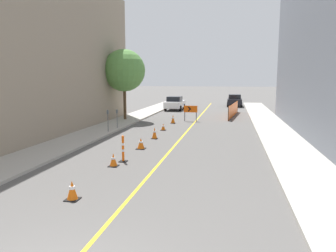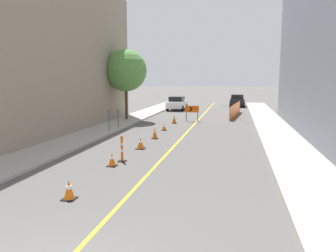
{
  "view_description": "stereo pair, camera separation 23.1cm",
  "coord_description": "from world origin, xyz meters",
  "px_view_note": "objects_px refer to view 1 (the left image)",
  "views": [
    {
      "loc": [
        3.01,
        -4.4,
        3.64
      ],
      "look_at": [
        -0.47,
        13.45,
        1.0
      ],
      "focal_mm": 35.0,
      "sensor_mm": 36.0,
      "label": 1
    },
    {
      "loc": [
        3.23,
        -4.35,
        3.64
      ],
      "look_at": [
        -0.47,
        13.45,
        1.0
      ],
      "focal_mm": 35.0,
      "sensor_mm": 36.0,
      "label": 2
    }
  ],
  "objects_px": {
    "traffic_cone_nearest": "(72,190)",
    "street_tree_left_near": "(124,71)",
    "delineator_post_front": "(123,150)",
    "parking_meter_near_curb": "(117,115)",
    "parked_car_curb_mid": "(235,100)",
    "parking_meter_far_curb": "(108,116)",
    "traffic_cone_third": "(141,143)",
    "traffic_cone_farthest": "(173,119)",
    "traffic_cone_second": "(113,160)",
    "arrow_barricade_primary": "(191,110)",
    "parked_car_curb_near": "(175,103)",
    "traffic_cone_fourth": "(155,133)",
    "traffic_cone_fifth": "(163,127)"
  },
  "relations": [
    {
      "from": "traffic_cone_farthest",
      "to": "parked_car_curb_mid",
      "type": "distance_m",
      "value": 18.47
    },
    {
      "from": "traffic_cone_third",
      "to": "street_tree_left_near",
      "type": "xyz_separation_m",
      "value": [
        -4.52,
        10.96,
        4.03
      ]
    },
    {
      "from": "parking_meter_near_curb",
      "to": "parking_meter_far_curb",
      "type": "height_order",
      "value": "parking_meter_far_curb"
    },
    {
      "from": "traffic_cone_fourth",
      "to": "parking_meter_far_curb",
      "type": "height_order",
      "value": "parking_meter_far_curb"
    },
    {
      "from": "traffic_cone_fifth",
      "to": "parking_meter_far_curb",
      "type": "bearing_deg",
      "value": -149.06
    },
    {
      "from": "traffic_cone_second",
      "to": "street_tree_left_near",
      "type": "relative_size",
      "value": 0.09
    },
    {
      "from": "traffic_cone_nearest",
      "to": "arrow_barricade_primary",
      "type": "xyz_separation_m",
      "value": [
        1.22,
        18.98,
        0.69
      ]
    },
    {
      "from": "traffic_cone_second",
      "to": "traffic_cone_farthest",
      "type": "distance_m",
      "value": 13.57
    },
    {
      "from": "arrow_barricade_primary",
      "to": "street_tree_left_near",
      "type": "height_order",
      "value": "street_tree_left_near"
    },
    {
      "from": "traffic_cone_third",
      "to": "parked_car_curb_near",
      "type": "relative_size",
      "value": 0.13
    },
    {
      "from": "delineator_post_front",
      "to": "parking_meter_near_curb",
      "type": "bearing_deg",
      "value": 111.35
    },
    {
      "from": "traffic_cone_nearest",
      "to": "street_tree_left_near",
      "type": "relative_size",
      "value": 0.1
    },
    {
      "from": "parking_meter_near_curb",
      "to": "parking_meter_far_curb",
      "type": "relative_size",
      "value": 0.91
    },
    {
      "from": "traffic_cone_nearest",
      "to": "street_tree_left_near",
      "type": "height_order",
      "value": "street_tree_left_near"
    },
    {
      "from": "parked_car_curb_mid",
      "to": "parking_meter_far_curb",
      "type": "bearing_deg",
      "value": -109.91
    },
    {
      "from": "traffic_cone_fifth",
      "to": "parking_meter_far_curb",
      "type": "relative_size",
      "value": 0.33
    },
    {
      "from": "traffic_cone_second",
      "to": "parked_car_curb_near",
      "type": "distance_m",
      "value": 24.94
    },
    {
      "from": "traffic_cone_fifth",
      "to": "parked_car_curb_near",
      "type": "relative_size",
      "value": 0.11
    },
    {
      "from": "parked_car_curb_mid",
      "to": "parking_meter_far_curb",
      "type": "distance_m",
      "value": 24.99
    },
    {
      "from": "traffic_cone_fourth",
      "to": "traffic_cone_farthest",
      "type": "distance_m",
      "value": 7.05
    },
    {
      "from": "street_tree_left_near",
      "to": "traffic_cone_third",
      "type": "bearing_deg",
      "value": -67.58
    },
    {
      "from": "traffic_cone_nearest",
      "to": "parked_car_curb_mid",
      "type": "distance_m",
      "value": 35.56
    },
    {
      "from": "traffic_cone_second",
      "to": "parking_meter_far_curb",
      "type": "relative_size",
      "value": 0.37
    },
    {
      "from": "delineator_post_front",
      "to": "traffic_cone_fourth",
      "type": "bearing_deg",
      "value": 89.37
    },
    {
      "from": "parking_meter_far_curb",
      "to": "arrow_barricade_primary",
      "type": "bearing_deg",
      "value": 57.68
    },
    {
      "from": "traffic_cone_farthest",
      "to": "street_tree_left_near",
      "type": "height_order",
      "value": "street_tree_left_near"
    },
    {
      "from": "traffic_cone_fifth",
      "to": "traffic_cone_nearest",
      "type": "bearing_deg",
      "value": -89.74
    },
    {
      "from": "parking_meter_far_curb",
      "to": "parked_car_curb_near",
      "type": "bearing_deg",
      "value": 84.76
    },
    {
      "from": "parked_car_curb_mid",
      "to": "parking_meter_far_curb",
      "type": "height_order",
      "value": "parking_meter_far_curb"
    },
    {
      "from": "traffic_cone_farthest",
      "to": "parking_meter_far_curb",
      "type": "height_order",
      "value": "parking_meter_far_curb"
    },
    {
      "from": "parking_meter_far_curb",
      "to": "delineator_post_front",
      "type": "bearing_deg",
      "value": -63.88
    },
    {
      "from": "traffic_cone_nearest",
      "to": "parked_car_curb_near",
      "type": "distance_m",
      "value": 28.81
    },
    {
      "from": "traffic_cone_fifth",
      "to": "arrow_barricade_primary",
      "type": "distance_m",
      "value": 5.51
    },
    {
      "from": "traffic_cone_fourth",
      "to": "delineator_post_front",
      "type": "height_order",
      "value": "delineator_post_front"
    },
    {
      "from": "traffic_cone_nearest",
      "to": "traffic_cone_second",
      "type": "xyz_separation_m",
      "value": [
        -0.13,
        3.87,
        -0.03
      ]
    },
    {
      "from": "parked_car_curb_mid",
      "to": "parking_meter_near_curb",
      "type": "xyz_separation_m",
      "value": [
        -8.43,
        -21.74,
        0.27
      ]
    },
    {
      "from": "traffic_cone_third",
      "to": "parking_meter_near_curb",
      "type": "height_order",
      "value": "parking_meter_near_curb"
    },
    {
      "from": "traffic_cone_third",
      "to": "parked_car_curb_near",
      "type": "xyz_separation_m",
      "value": [
        -1.91,
        21.35,
        0.51
      ]
    },
    {
      "from": "traffic_cone_fifth",
      "to": "parked_car_curb_mid",
      "type": "height_order",
      "value": "parked_car_curb_mid"
    },
    {
      "from": "traffic_cone_nearest",
      "to": "parking_meter_near_curb",
      "type": "bearing_deg",
      "value": 104.21
    },
    {
      "from": "traffic_cone_third",
      "to": "traffic_cone_farthest",
      "type": "relative_size",
      "value": 0.81
    },
    {
      "from": "traffic_cone_third",
      "to": "parking_meter_far_curb",
      "type": "relative_size",
      "value": 0.4
    },
    {
      "from": "traffic_cone_fourth",
      "to": "traffic_cone_fifth",
      "type": "height_order",
      "value": "traffic_cone_fourth"
    },
    {
      "from": "traffic_cone_nearest",
      "to": "traffic_cone_fifth",
      "type": "distance_m",
      "value": 13.68
    },
    {
      "from": "traffic_cone_fourth",
      "to": "parking_meter_far_curb",
      "type": "xyz_separation_m",
      "value": [
        -3.49,
        1.29,
        0.81
      ]
    },
    {
      "from": "traffic_cone_farthest",
      "to": "parked_car_curb_mid",
      "type": "relative_size",
      "value": 0.17
    },
    {
      "from": "traffic_cone_fourth",
      "to": "parked_car_curb_near",
      "type": "relative_size",
      "value": 0.16
    },
    {
      "from": "traffic_cone_third",
      "to": "parked_car_curb_mid",
      "type": "xyz_separation_m",
      "value": [
        4.96,
        27.8,
        0.51
      ]
    },
    {
      "from": "traffic_cone_fourth",
      "to": "arrow_barricade_primary",
      "type": "xyz_separation_m",
      "value": [
        1.13,
        8.59,
        0.64
      ]
    },
    {
      "from": "traffic_cone_second",
      "to": "traffic_cone_fourth",
      "type": "relative_size",
      "value": 0.78
    }
  ]
}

